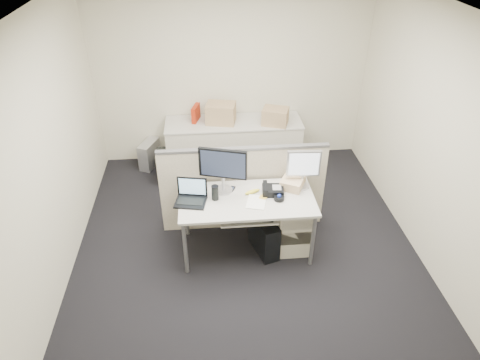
{
  "coord_description": "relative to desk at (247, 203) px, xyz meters",
  "views": [
    {
      "loc": [
        -0.42,
        -3.8,
        3.51
      ],
      "look_at": [
        -0.06,
        0.15,
        0.88
      ],
      "focal_mm": 32.0,
      "sensor_mm": 36.0,
      "label": 1
    }
  ],
  "objects": [
    {
      "name": "monitor_main",
      "position": [
        -0.25,
        0.18,
        0.33
      ],
      "size": [
        0.57,
        0.35,
        0.54
      ],
      "primitive_type": "cube",
      "rotation": [
        0.0,
        0.0,
        -0.29
      ],
      "color": "black",
      "rests_on": "desk"
    },
    {
      "name": "manila_folders",
      "position": [
        0.55,
        0.2,
        0.12
      ],
      "size": [
        0.34,
        0.37,
        0.11
      ],
      "primitive_type": "cube",
      "rotation": [
        0.0,
        0.0,
        -0.48
      ],
      "color": "tan",
      "rests_on": "desk"
    },
    {
      "name": "sticky_pad",
      "position": [
        0.18,
        0.0,
        0.07
      ],
      "size": [
        0.11,
        0.11,
        0.01
      ],
      "primitive_type": "cube",
      "rotation": [
        0.0,
        0.0,
        -0.42
      ],
      "color": "gold",
      "rests_on": "desk"
    },
    {
      "name": "desk",
      "position": [
        0.0,
        0.0,
        0.0
      ],
      "size": [
        1.5,
        0.75,
        0.73
      ],
      "color": "#B4B3A9",
      "rests_on": "floor"
    },
    {
      "name": "cardboard_box_left",
      "position": [
        -0.18,
        1.94,
        0.21
      ],
      "size": [
        0.47,
        0.39,
        0.31
      ],
      "primitive_type": "cube",
      "rotation": [
        0.0,
        0.0,
        -0.21
      ],
      "color": "tan",
      "rests_on": "back_counter"
    },
    {
      "name": "pc_tower_desk",
      "position": [
        0.2,
        -0.05,
        -0.44
      ],
      "size": [
        0.32,
        0.52,
        0.45
      ],
      "primitive_type": "cube",
      "rotation": [
        0.0,
        0.0,
        0.29
      ],
      "color": "black",
      "rests_on": "floor"
    },
    {
      "name": "banana",
      "position": [
        0.07,
        0.1,
        0.09
      ],
      "size": [
        0.19,
        0.11,
        0.04
      ],
      "primitive_type": "ellipsoid",
      "rotation": [
        0.0,
        0.0,
        0.38
      ],
      "color": "gold",
      "rests_on": "desk"
    },
    {
      "name": "pc_tower_spare_silver",
      "position": [
        -1.3,
        2.03,
        -0.46
      ],
      "size": [
        0.32,
        0.47,
        0.4
      ],
      "primitive_type": "cube",
      "rotation": [
        0.0,
        0.0,
        -0.39
      ],
      "color": "#B7B7BC",
      "rests_on": "floor"
    },
    {
      "name": "cellphone",
      "position": [
        -0.15,
        0.2,
        0.07
      ],
      "size": [
        0.09,
        0.11,
        0.01
      ],
      "primitive_type": "cube",
      "rotation": [
        0.0,
        0.0,
        -0.42
      ],
      "color": "black",
      "rests_on": "desk"
    },
    {
      "name": "drawer_pedestal",
      "position": [
        0.55,
        0.05,
        -0.34
      ],
      "size": [
        0.4,
        0.55,
        0.65
      ],
      "primitive_type": "cube",
      "color": "silver",
      "rests_on": "floor"
    },
    {
      "name": "laptop",
      "position": [
        -0.62,
        -0.02,
        0.19
      ],
      "size": [
        0.37,
        0.31,
        0.25
      ],
      "primitive_type": "cube",
      "rotation": [
        0.0,
        0.0,
        -0.2
      ],
      "color": "black",
      "rests_on": "desk"
    },
    {
      "name": "trackball",
      "position": [
        0.35,
        -0.05,
        0.09
      ],
      "size": [
        0.14,
        0.14,
        0.04
      ],
      "primitive_type": "cylinder",
      "rotation": [
        0.0,
        0.0,
        0.24
      ],
      "color": "black",
      "rests_on": "desk"
    },
    {
      "name": "keyboard",
      "position": [
        0.05,
        -0.22,
        -0.02
      ],
      "size": [
        0.43,
        0.19,
        0.02
      ],
      "primitive_type": "cube",
      "rotation": [
        0.0,
        0.0,
        -0.11
      ],
      "color": "black",
      "rests_on": "keyboard_tray"
    },
    {
      "name": "cubicle_partition",
      "position": [
        0.0,
        0.45,
        -0.11
      ],
      "size": [
        2.0,
        0.06,
        1.1
      ],
      "primitive_type": "cube",
      "color": "beige",
      "rests_on": "floor"
    },
    {
      "name": "travel_mug",
      "position": [
        -0.35,
        0.02,
        0.15
      ],
      "size": [
        0.08,
        0.08,
        0.16
      ],
      "primitive_type": "cylinder",
      "rotation": [
        0.0,
        0.0,
        0.03
      ],
      "color": "black",
      "rests_on": "desk"
    },
    {
      "name": "paper_stack",
      "position": [
        0.09,
        -0.08,
        0.07
      ],
      "size": [
        0.26,
        0.3,
        0.01
      ],
      "primitive_type": "cube",
      "rotation": [
        0.0,
        0.0,
        -0.27
      ],
      "color": "white",
      "rests_on": "desk"
    },
    {
      "name": "keyboard_tray",
      "position": [
        0.0,
        -0.18,
        -0.04
      ],
      "size": [
        0.62,
        0.32,
        0.02
      ],
      "primitive_type": "cube",
      "color": "#B4B3A9",
      "rests_on": "desk"
    },
    {
      "name": "wall_left",
      "position": [
        -2.0,
        0.0,
        0.69
      ],
      "size": [
        0.02,
        4.5,
        2.7
      ],
      "primitive_type": "cube",
      "color": "beige",
      "rests_on": "ground"
    },
    {
      "name": "wall_front",
      "position": [
        0.0,
        -2.25,
        0.69
      ],
      "size": [
        4.0,
        0.02,
        2.7
      ],
      "primitive_type": "cube",
      "color": "beige",
      "rests_on": "ground"
    },
    {
      "name": "wall_right",
      "position": [
        2.0,
        0.0,
        0.69
      ],
      "size": [
        0.02,
        4.5,
        2.7
      ],
      "primitive_type": "cube",
      "color": "beige",
      "rests_on": "ground"
    },
    {
      "name": "ceiling",
      "position": [
        0.0,
        0.0,
        2.04
      ],
      "size": [
        4.0,
        4.5,
        0.01
      ],
      "primitive_type": "cube",
      "color": "white",
      "rests_on": "ground"
    },
    {
      "name": "floor",
      "position": [
        0.0,
        0.0,
        -0.67
      ],
      "size": [
        4.0,
        4.5,
        0.01
      ],
      "primitive_type": "cube",
      "color": "black",
      "rests_on": "ground"
    },
    {
      "name": "monitor_small",
      "position": [
        0.65,
        0.18,
        0.3
      ],
      "size": [
        0.39,
        0.21,
        0.46
      ],
      "primitive_type": "cube",
      "rotation": [
        0.0,
        0.0,
        -0.07
      ],
      "color": "#B7B7BC",
      "rests_on": "desk"
    },
    {
      "name": "wall_back",
      "position": [
        0.0,
        2.25,
        0.69
      ],
      "size": [
        4.0,
        0.02,
        2.7
      ],
      "primitive_type": "cube",
      "color": "beige",
      "rests_on": "ground"
    },
    {
      "name": "cardboard_box_right",
      "position": [
        0.6,
        1.81,
        0.19
      ],
      "size": [
        0.43,
        0.38,
        0.26
      ],
      "primitive_type": "cube",
      "rotation": [
        0.0,
        0.0,
        -0.34
      ],
      "color": "tan",
      "rests_on": "back_counter"
    },
    {
      "name": "red_binder",
      "position": [
        -0.55,
        2.03,
        0.18
      ],
      "size": [
        0.13,
        0.28,
        0.25
      ],
      "primitive_type": "cube",
      "rotation": [
        0.0,
        0.0,
        -0.28
      ],
      "color": "#9F220C",
      "rests_on": "back_counter"
    },
    {
      "name": "desk_phone",
      "position": [
        0.3,
        0.08,
        0.1
      ],
      "size": [
        0.25,
        0.21,
        0.07
      ],
      "primitive_type": "cube",
      "rotation": [
        0.0,
        0.0,
        -0.09
      ],
      "color": "black",
      "rests_on": "desk"
    },
    {
      "name": "pc_tower_spare_dark",
      "position": [
        -1.05,
        1.63,
        -0.46
      ],
      "size": [
        0.21,
        0.46,
        0.42
      ],
      "primitive_type": "cube",
      "rotation": [
        0.0,
        0.0,
        0.07
      ],
      "color": "black",
      "rests_on": "floor"
    },
    {
      "name": "back_counter",
      "position": [
        0.0,
        1.93,
        -0.3
      ],
      "size": [
        2.0,
        0.6,
        0.72
      ],
      "primitive_type": "cube",
      "color": "silver",
      "rests_on": "floor"
    }
  ]
}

